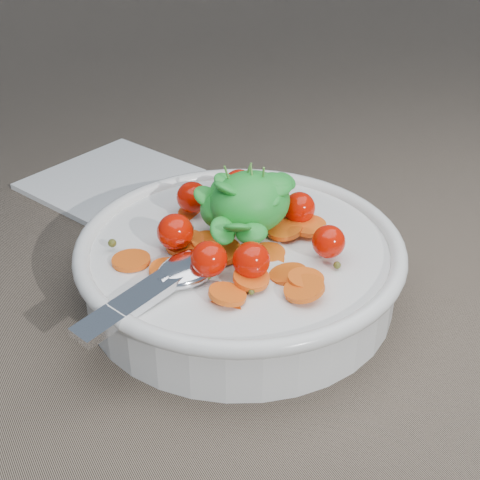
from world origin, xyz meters
TOP-DOWN VIEW (x-y plane):
  - ground at (0.00, 0.00)m, footprint 6.00×6.00m
  - bowl at (0.01, -0.01)m, footprint 0.29×0.27m
  - napkin at (-0.01, 0.25)m, footprint 0.20×0.19m

SIDE VIEW (x-z plane):
  - ground at x=0.00m, z-range 0.00..0.00m
  - napkin at x=-0.01m, z-range 0.00..0.01m
  - bowl at x=0.01m, z-range -0.02..0.09m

